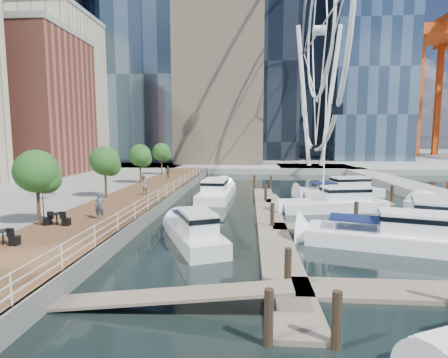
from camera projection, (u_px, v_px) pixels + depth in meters
name	position (u px, v px, depth m)	size (l,w,h in m)	color
ground	(220.00, 270.00, 16.69)	(520.00, 520.00, 0.00)	black
boardwalk	(136.00, 201.00, 32.14)	(6.00, 60.00, 1.00)	brown
seawall	(168.00, 202.00, 31.93)	(0.25, 60.00, 1.00)	#595954
land_far	(245.00, 155.00, 117.68)	(200.00, 114.00, 1.00)	gray
breakwater	(435.00, 196.00, 35.01)	(4.00, 60.00, 1.00)	gray
pier	(315.00, 168.00, 67.14)	(14.00, 12.00, 1.00)	gray
railing	(167.00, 191.00, 31.82)	(0.10, 60.00, 1.05)	white
floating_docks	(338.00, 216.00, 25.95)	(16.00, 34.00, 2.60)	#6D6051
ferris_wheel	(319.00, 31.00, 64.19)	(5.80, 45.60, 47.80)	white
street_trees	(105.00, 161.00, 30.89)	(2.60, 42.60, 4.60)	#3F2B1C
yacht_foreground	(394.00, 247.00, 20.16)	(2.91, 10.85, 2.15)	white
pedestrian_near	(100.00, 206.00, 22.83)	(0.64, 0.42, 1.76)	#454D5C
pedestrian_mid	(143.00, 185.00, 32.85)	(0.90, 0.70, 1.84)	#8F6E62
pedestrian_far	(168.00, 172.00, 46.40)	(1.00, 0.42, 1.70)	#31383E
moored_yachts	(325.00, 214.00, 29.08)	(22.46, 34.63, 11.50)	white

